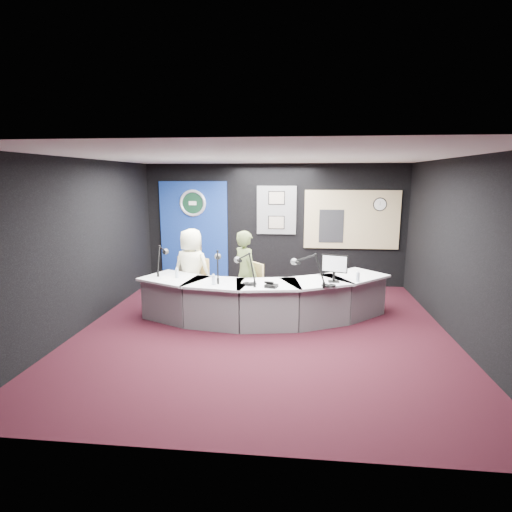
# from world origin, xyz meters

# --- Properties ---
(ground) EXTENTS (6.00, 6.00, 0.00)m
(ground) POSITION_xyz_m (0.00, 0.00, 0.00)
(ground) COLOR black
(ground) RESTS_ON ground
(ceiling) EXTENTS (6.00, 6.00, 0.02)m
(ceiling) POSITION_xyz_m (0.00, 0.00, 2.80)
(ceiling) COLOR silver
(ceiling) RESTS_ON ground
(wall_back) EXTENTS (6.00, 0.02, 2.80)m
(wall_back) POSITION_xyz_m (0.00, 3.00, 1.40)
(wall_back) COLOR black
(wall_back) RESTS_ON ground
(wall_front) EXTENTS (6.00, 0.02, 2.80)m
(wall_front) POSITION_xyz_m (0.00, -3.00, 1.40)
(wall_front) COLOR black
(wall_front) RESTS_ON ground
(wall_left) EXTENTS (0.02, 6.00, 2.80)m
(wall_left) POSITION_xyz_m (-3.00, 0.00, 1.40)
(wall_left) COLOR black
(wall_left) RESTS_ON ground
(wall_right) EXTENTS (0.02, 6.00, 2.80)m
(wall_right) POSITION_xyz_m (3.00, 0.00, 1.40)
(wall_right) COLOR black
(wall_right) RESTS_ON ground
(broadcast_desk) EXTENTS (4.50, 1.90, 0.75)m
(broadcast_desk) POSITION_xyz_m (-0.05, 0.55, 0.38)
(broadcast_desk) COLOR silver
(broadcast_desk) RESTS_ON ground
(backdrop_panel) EXTENTS (1.60, 0.05, 2.30)m
(backdrop_panel) POSITION_xyz_m (-1.90, 2.97, 1.25)
(backdrop_panel) COLOR navy
(backdrop_panel) RESTS_ON wall_back
(agency_seal) EXTENTS (0.63, 0.07, 0.63)m
(agency_seal) POSITION_xyz_m (-1.90, 2.93, 1.90)
(agency_seal) COLOR silver
(agency_seal) RESTS_ON backdrop_panel
(seal_center) EXTENTS (0.48, 0.01, 0.48)m
(seal_center) POSITION_xyz_m (-1.90, 2.94, 1.90)
(seal_center) COLOR black
(seal_center) RESTS_ON backdrop_panel
(pinboard) EXTENTS (0.90, 0.04, 1.10)m
(pinboard) POSITION_xyz_m (0.05, 2.97, 1.75)
(pinboard) COLOR slate
(pinboard) RESTS_ON wall_back
(framed_photo_upper) EXTENTS (0.34, 0.02, 0.27)m
(framed_photo_upper) POSITION_xyz_m (0.05, 2.94, 2.03)
(framed_photo_upper) COLOR gray
(framed_photo_upper) RESTS_ON pinboard
(framed_photo_lower) EXTENTS (0.34, 0.02, 0.27)m
(framed_photo_lower) POSITION_xyz_m (0.05, 2.94, 1.47)
(framed_photo_lower) COLOR gray
(framed_photo_lower) RESTS_ON pinboard
(booth_window_frame) EXTENTS (2.12, 0.06, 1.32)m
(booth_window_frame) POSITION_xyz_m (1.75, 2.97, 1.55)
(booth_window_frame) COLOR tan
(booth_window_frame) RESTS_ON wall_back
(booth_glow) EXTENTS (2.00, 0.02, 1.20)m
(booth_glow) POSITION_xyz_m (1.75, 2.96, 1.55)
(booth_glow) COLOR #D1B584
(booth_glow) RESTS_ON booth_window_frame
(equipment_rack) EXTENTS (0.55, 0.02, 0.75)m
(equipment_rack) POSITION_xyz_m (1.30, 2.94, 1.40)
(equipment_rack) COLOR black
(equipment_rack) RESTS_ON booth_window_frame
(wall_clock) EXTENTS (0.28, 0.01, 0.28)m
(wall_clock) POSITION_xyz_m (2.35, 2.94, 1.90)
(wall_clock) COLOR white
(wall_clock) RESTS_ON booth_window_frame
(armchair_left) EXTENTS (0.66, 0.66, 0.90)m
(armchair_left) POSITION_xyz_m (-1.45, 1.00, 0.45)
(armchair_left) COLOR tan
(armchair_left) RESTS_ON ground
(armchair_right) EXTENTS (0.79, 0.79, 0.99)m
(armchair_right) POSITION_xyz_m (-0.39, 0.77, 0.50)
(armchair_right) COLOR tan
(armchair_right) RESTS_ON ground
(draped_jacket) EXTENTS (0.50, 0.27, 0.70)m
(draped_jacket) POSITION_xyz_m (-1.56, 1.23, 0.62)
(draped_jacket) COLOR #686458
(draped_jacket) RESTS_ON armchair_left
(person_man) EXTENTS (0.86, 0.68, 1.55)m
(person_man) POSITION_xyz_m (-1.45, 1.00, 0.78)
(person_man) COLOR #FFF9CB
(person_man) RESTS_ON ground
(person_woman) EXTENTS (0.66, 0.68, 1.56)m
(person_woman) POSITION_xyz_m (-0.39, 0.77, 0.78)
(person_woman) COLOR #566434
(person_woman) RESTS_ON ground
(computer_monitor) EXTENTS (0.41, 0.14, 0.28)m
(computer_monitor) POSITION_xyz_m (1.16, 0.44, 1.07)
(computer_monitor) COLOR black
(computer_monitor) RESTS_ON broadcast_desk
(desk_phone) EXTENTS (0.23, 0.20, 0.05)m
(desk_phone) POSITION_xyz_m (0.13, -0.00, 0.78)
(desk_phone) COLOR black
(desk_phone) RESTS_ON broadcast_desk
(headphones_near) EXTENTS (0.19, 0.19, 0.03)m
(headphones_near) POSITION_xyz_m (1.05, 0.14, 0.77)
(headphones_near) COLOR black
(headphones_near) RESTS_ON broadcast_desk
(headphones_far) EXTENTS (0.21, 0.21, 0.04)m
(headphones_far) POSITION_xyz_m (-0.24, 0.11, 0.77)
(headphones_far) COLOR black
(headphones_far) RESTS_ON broadcast_desk
(paper_stack) EXTENTS (0.33, 0.39, 0.00)m
(paper_stack) POSITION_xyz_m (-1.71, 0.39, 0.75)
(paper_stack) COLOR white
(paper_stack) RESTS_ON broadcast_desk
(notepad) EXTENTS (0.25, 0.35, 0.00)m
(notepad) POSITION_xyz_m (-0.27, 0.35, 0.75)
(notepad) COLOR white
(notepad) RESTS_ON broadcast_desk
(boom_mic_a) EXTENTS (0.17, 0.74, 0.60)m
(boom_mic_a) POSITION_xyz_m (-1.95, 0.80, 1.05)
(boom_mic_a) COLOR black
(boom_mic_a) RESTS_ON broadcast_desk
(boom_mic_b) EXTENTS (0.24, 0.73, 0.60)m
(boom_mic_b) POSITION_xyz_m (-0.82, 0.42, 1.05)
(boom_mic_b) COLOR black
(boom_mic_b) RESTS_ON broadcast_desk
(boom_mic_c) EXTENTS (0.48, 0.63, 0.60)m
(boom_mic_c) POSITION_xyz_m (-0.31, 0.24, 1.05)
(boom_mic_c) COLOR black
(boom_mic_c) RESTS_ON broadcast_desk
(boom_mic_d) EXTENTS (0.60, 0.51, 0.60)m
(boom_mic_d) POSITION_xyz_m (0.73, 0.23, 1.05)
(boom_mic_d) COLOR black
(boom_mic_d) RESTS_ON broadcast_desk
(water_bottles) EXTENTS (3.19, 0.49, 0.18)m
(water_bottles) POSITION_xyz_m (0.00, 0.28, 0.84)
(water_bottles) COLOR silver
(water_bottles) RESTS_ON broadcast_desk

